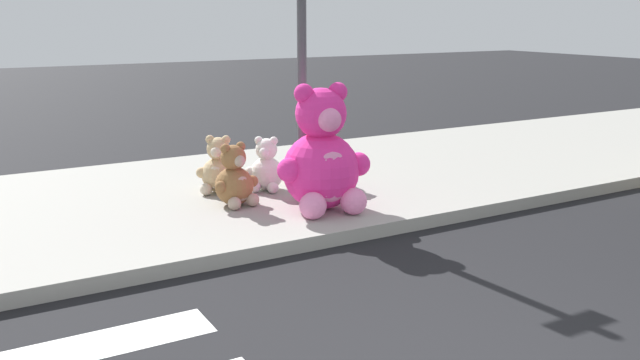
# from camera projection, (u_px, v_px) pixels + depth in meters

# --- Properties ---
(sidewalk) EXTENTS (28.00, 4.40, 0.15)m
(sidewalk) POSITION_uv_depth(u_px,v_px,m) (202.00, 198.00, 8.39)
(sidewalk) COLOR #9E9B93
(sidewalk) RESTS_ON ground_plane
(sign_pole) EXTENTS (0.56, 0.11, 3.20)m
(sign_pole) POSITION_uv_depth(u_px,v_px,m) (302.00, 54.00, 7.78)
(sign_pole) COLOR #4C4C51
(sign_pole) RESTS_ON sidewalk
(plush_pink_large) EXTENTS (1.09, 0.98, 1.42)m
(plush_pink_large) POSITION_uv_depth(u_px,v_px,m) (322.00, 160.00, 7.51)
(plush_pink_large) COLOR #F22D93
(plush_pink_large) RESTS_ON sidewalk
(plush_lavender) EXTENTS (0.38, 0.39, 0.55)m
(plush_lavender) POSITION_uv_depth(u_px,v_px,m) (338.00, 170.00, 8.58)
(plush_lavender) COLOR #B28CD8
(plush_lavender) RESTS_ON sidewalk
(plush_white) EXTENTS (0.48, 0.49, 0.68)m
(plush_white) POSITION_uv_depth(u_px,v_px,m) (266.00, 169.00, 8.41)
(plush_white) COLOR white
(plush_white) RESTS_ON sidewalk
(plush_yellow) EXTENTS (0.47, 0.46, 0.65)m
(plush_yellow) POSITION_uv_depth(u_px,v_px,m) (310.00, 159.00, 9.00)
(plush_yellow) COLOR yellow
(plush_yellow) RESTS_ON sidewalk
(plush_brown) EXTENTS (0.56, 0.51, 0.73)m
(plush_brown) POSITION_uv_depth(u_px,v_px,m) (235.00, 181.00, 7.74)
(plush_brown) COLOR olive
(plush_brown) RESTS_ON sidewalk
(plush_tan) EXTENTS (0.50, 0.51, 0.71)m
(plush_tan) POSITION_uv_depth(u_px,v_px,m) (219.00, 170.00, 8.30)
(plush_tan) COLOR tan
(plush_tan) RESTS_ON sidewalk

